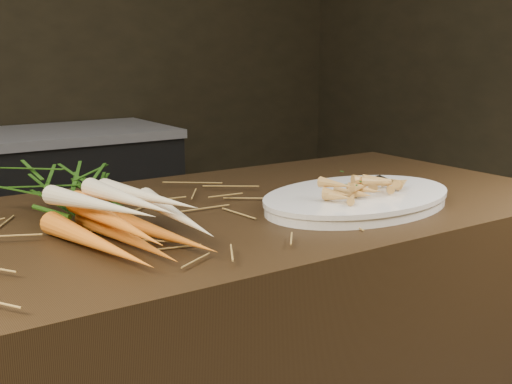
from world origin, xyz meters
The scene contains 4 objects.
root_veg_bunch centered at (0.19, 0.32, 0.95)m, with size 0.24×0.57×0.10m.
serving_platter centered at (0.70, 0.17, 0.91)m, with size 0.43×0.28×0.02m, color white, non-canonical shape.
roasted_veg_heap centered at (0.70, 0.17, 0.95)m, with size 0.21×0.15×0.05m, color #A77F39, non-canonical shape.
serving_fork centered at (0.85, 0.17, 0.92)m, with size 0.01×0.16×0.00m, color silver.
Camera 1 is at (-0.16, -0.74, 1.21)m, focal length 45.00 mm.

